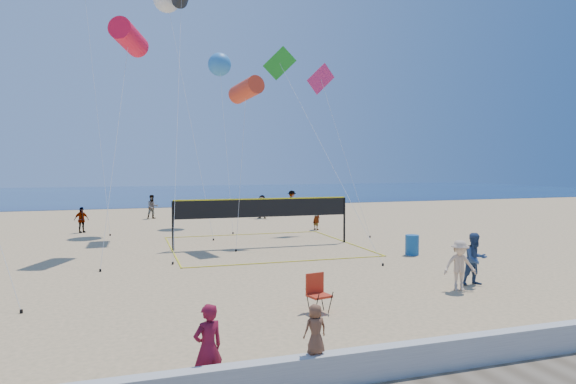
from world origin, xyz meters
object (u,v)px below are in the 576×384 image
object	(u,v)px
trash_barrel	(412,245)
volleyball_net	(263,213)
woman	(208,348)
camp_chair	(317,290)

from	to	relation	value
trash_barrel	volleyball_net	size ratio (longest dim) A/B	0.10
woman	volleyball_net	world-z (taller)	volleyball_net
camp_chair	volleyball_net	distance (m)	11.30
woman	trash_barrel	bearing A→B (deg)	-155.70
camp_chair	volleyball_net	bearing A→B (deg)	70.50
camp_chair	volleyball_net	world-z (taller)	volleyball_net
woman	trash_barrel	xyz separation A→B (m)	(10.74, 10.63, -0.33)
woman	camp_chair	distance (m)	5.30
camp_chair	volleyball_net	size ratio (longest dim) A/B	0.13
volleyball_net	woman	bearing A→B (deg)	-108.01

